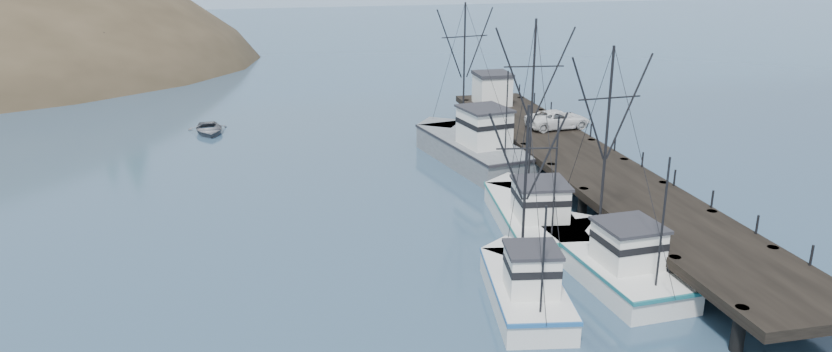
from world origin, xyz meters
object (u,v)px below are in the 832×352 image
Objects in this scene: pier at (588,166)px; pier_shed at (492,88)px; trawler_near at (608,258)px; trawler_far at (532,213)px; work_vessel at (471,147)px; pickup_truck at (558,119)px; motorboat at (209,133)px; trawler_mid at (524,286)px.

pier is 13.75× the size of pier_shed.
trawler_far is (-1.47, 6.79, 0.00)m from trawler_near.
trawler_far reaches higher than trawler_near.
trawler_far is 13.01m from work_vessel.
work_vessel is at bearing 93.15° from pickup_truck.
work_vessel is 4.42× the size of pier_shed.
work_vessel is at bearing 126.76° from pier.
pickup_truck is (5.95, 20.77, 1.88)m from trawler_near.
work_vessel is 7.46m from pickup_truck.
motorboat is (-19.55, 13.19, -1.23)m from work_vessel.
pier is 3.11× the size of work_vessel.
work_vessel is 2.81× the size of pickup_truck.
pickup_truck is (2.32, -9.32, -0.72)m from pier_shed.
pickup_truck reaches higher than motorboat.
trawler_near is at bearing 159.50° from pickup_truck.
trawler_mid is 1.89× the size of pickup_truck.
pier is 4.62× the size of trawler_mid.
trawler_far reaches higher than trawler_mid.
trawler_far is at bearing 102.22° from trawler_near.
motorboat is at bearing 140.46° from pier.
motorboat is (-20.86, 32.99, -0.82)m from trawler_near.
work_vessel reaches higher than pier_shed.
trawler_near is 39.04m from motorboat.
work_vessel is 11.63m from pier_shed.
trawler_mid is 2.01× the size of motorboat.
trawler_near is 6.95m from trawler_far.
trawler_near is 30.43m from pier_shed.
trawler_near is 21.69m from pickup_truck.
trawler_far is 3.82× the size of pier_shed.
pier is at bearing -87.40° from pier_shed.
pier is at bearing -46.36° from motorboat.
pier is 3.78× the size of trawler_near.
work_vessel is 23.62m from motorboat.
motorboat is (-24.49, 2.89, -3.42)m from pier_shed.
pier_shed reaches higher than pickup_truck.
pier is at bearing -53.24° from work_vessel.
motorboat is at bearing 122.30° from trawler_near.
work_vessel reaches higher than trawler_near.
trawler_mid reaches higher than motorboat.
pier_shed is 24.90m from motorboat.
pier is at bearing 41.87° from trawler_far.
trawler_far is at bearing 67.08° from trawler_mid.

